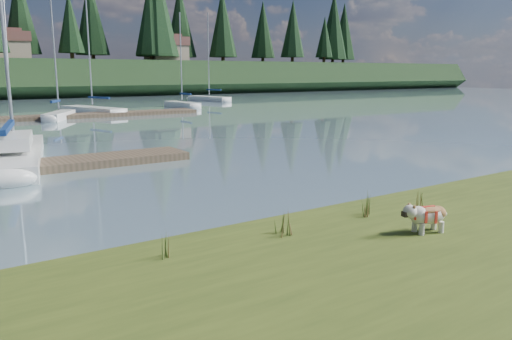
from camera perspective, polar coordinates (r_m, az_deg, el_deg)
ground at (r=40.64m, az=-26.80°, el=4.99°), size 200.00×200.00×0.00m
bank at (r=7.25m, az=14.46°, el=-16.67°), size 60.00×9.00×0.35m
bulldog at (r=10.56m, az=18.99°, el=-4.79°), size 1.02×0.57×0.60m
sailboat_main at (r=22.42m, az=-25.89°, el=2.08°), size 4.01×10.28×14.38m
dock_far at (r=40.91m, az=-24.04°, el=5.47°), size 26.00×2.20×0.30m
sailboat_bg_2 at (r=41.03m, az=-21.39°, el=5.94°), size 3.67×5.51×8.77m
sailboat_bg_3 at (r=45.79m, az=-18.67°, el=6.57°), size 4.10×8.47×12.25m
sailboat_bg_4 at (r=51.37m, az=-8.72°, el=7.46°), size 1.52×6.23×9.32m
sailboat_bg_5 at (r=62.58m, az=-5.76°, el=8.17°), size 2.93×7.48×10.57m
weed_0 at (r=9.79m, az=3.58°, el=-6.24°), size 0.17×0.14×0.58m
weed_1 at (r=9.99m, az=2.78°, el=-6.17°), size 0.17×0.14×0.46m
weed_2 at (r=11.56m, az=12.84°, el=-3.63°), size 0.17×0.14×0.65m
weed_3 at (r=8.84m, az=-10.57°, el=-8.56°), size 0.17×0.14×0.51m
weed_4 at (r=11.34m, az=12.24°, el=-4.17°), size 0.17×0.14×0.52m
weed_5 at (r=12.49m, az=18.13°, el=-3.08°), size 0.17×0.14×0.51m
mud_lip at (r=10.46m, az=-3.93°, el=-8.10°), size 60.00×0.50×0.14m
conifer_5 at (r=82.94m, az=-20.50°, el=15.53°), size 3.96×3.96×10.35m
conifer_6 at (r=85.47m, az=-11.40°, el=17.98°), size 7.04×7.04×17.00m
conifer_7 at (r=94.15m, az=-3.86°, el=16.41°), size 5.28×5.28×13.20m
conifer_8 at (r=98.02m, az=4.22°, el=15.79°), size 4.62×4.62×11.77m
conifer_9 at (r=108.76m, az=8.85°, el=15.95°), size 5.94×5.94×14.62m
house_1 at (r=82.00m, az=-26.76°, el=12.64°), size 6.30×5.30×4.65m
house_2 at (r=86.61m, az=-10.23°, el=13.49°), size 6.30×5.30×4.65m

